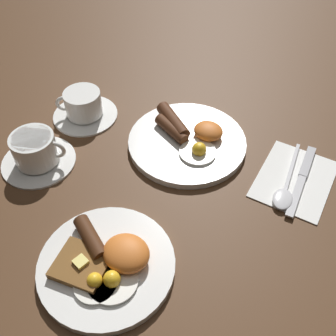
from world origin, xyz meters
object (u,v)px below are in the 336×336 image
object	(u,v)px
breakfast_plate_far	(107,263)
spoon	(285,192)
breakfast_plate_near	(188,140)
knife	(303,176)
teacup_far	(36,152)
teacup_near	(83,107)

from	to	relation	value
breakfast_plate_far	spoon	distance (m)	0.36
breakfast_plate_near	knife	distance (m)	0.25
breakfast_plate_near	teacup_far	world-z (taller)	teacup_far
breakfast_plate_near	spoon	bearing A→B (deg)	172.82
breakfast_plate_far	knife	xyz separation A→B (m)	(-0.21, -0.36, -0.01)
breakfast_plate_near	teacup_far	bearing A→B (deg)	41.08
breakfast_plate_near	breakfast_plate_far	size ratio (longest dim) A/B	1.11
knife	spoon	xyz separation A→B (m)	(0.02, 0.06, 0.00)
breakfast_plate_far	spoon	xyz separation A→B (m)	(-0.20, -0.30, -0.01)
teacup_near	knife	xyz separation A→B (m)	(-0.49, -0.07, -0.02)
breakfast_plate_far	teacup_near	size ratio (longest dim) A/B	1.52
breakfast_plate_far	knife	bearing A→B (deg)	-120.77
teacup_far	knife	distance (m)	0.54
teacup_near	breakfast_plate_near	bearing A→B (deg)	-170.90
breakfast_plate_near	breakfast_plate_far	world-z (taller)	breakfast_plate_far
knife	teacup_far	bearing A→B (deg)	-68.72
breakfast_plate_far	teacup_far	distance (m)	0.29
breakfast_plate_near	teacup_near	distance (m)	0.25
knife	spoon	bearing A→B (deg)	-20.09
teacup_near	breakfast_plate_far	bearing A→B (deg)	134.42
teacup_near	knife	bearing A→B (deg)	-171.74
breakfast_plate_near	spoon	size ratio (longest dim) A/B	1.33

